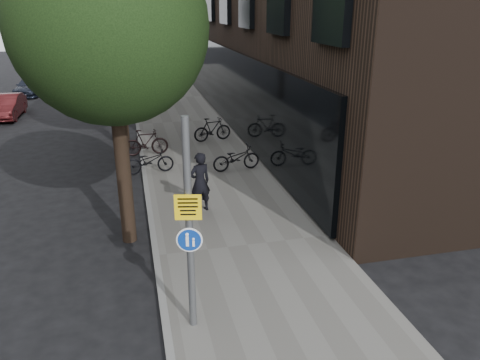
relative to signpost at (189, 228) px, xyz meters
name	(u,v)px	position (x,y,z in m)	size (l,w,h in m)	color
ground	(279,337)	(1.49, -0.59, -2.13)	(120.00, 120.00, 0.00)	black
sidewalk	(204,164)	(1.74, 9.41, -2.07)	(4.50, 60.00, 0.12)	#615F5A
curb_edge	(144,168)	(-0.51, 9.41, -2.07)	(0.15, 60.00, 0.13)	slate
street_tree_near	(114,35)	(-1.03, 4.05, 2.98)	(4.40, 4.40, 7.50)	black
street_tree_mid	(117,21)	(-1.03, 12.55, 2.98)	(5.00, 5.00, 7.80)	black
street_tree_far	(118,15)	(-1.03, 21.55, 2.98)	(5.00, 5.00, 7.80)	black
signpost	(189,228)	(0.00, 0.00, 0.00)	(0.46, 0.13, 3.98)	#595B5E
pedestrian	(200,182)	(0.94, 5.06, -1.13)	(0.64, 0.42, 1.76)	black
parked_bike_facade_near	(236,158)	(2.75, 8.26, -1.55)	(0.61, 1.75, 0.92)	black
parked_bike_facade_far	(212,129)	(2.61, 12.24, -1.50)	(0.48, 1.70, 1.02)	black
parked_bike_curb_near	(149,161)	(-0.31, 8.67, -1.56)	(0.60, 1.71, 0.90)	black
parked_bike_curb_far	(146,142)	(-0.31, 10.81, -1.49)	(0.49, 1.73, 1.04)	black
parked_car_mid	(7,106)	(-7.17, 19.61, -1.52)	(1.30, 3.74, 1.23)	#511719
parked_car_far	(30,87)	(-7.15, 26.48, -1.58)	(1.53, 3.78, 1.10)	black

